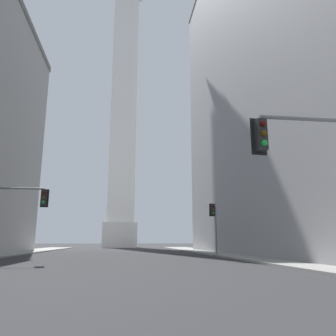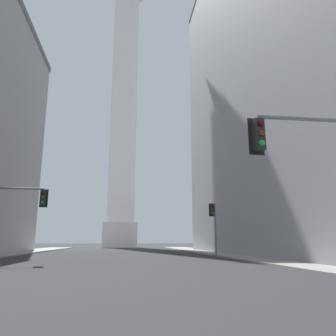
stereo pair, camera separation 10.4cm
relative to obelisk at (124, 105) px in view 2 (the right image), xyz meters
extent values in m
cube|color=gray|center=(12.49, -50.48, -35.69)|extent=(5.00, 94.64, 0.15)
cube|color=#9E9EA0|center=(23.98, -48.66, -13.73)|extent=(22.62, 51.32, 44.08)
cube|color=silver|center=(0.00, 0.00, -32.92)|extent=(7.83, 7.83, 5.68)
cube|color=white|center=(0.00, 0.00, 0.81)|extent=(6.27, 6.27, 61.78)
cylinder|color=slate|center=(7.83, -69.16, -30.02)|extent=(4.90, 0.14, 0.14)
cube|color=black|center=(5.38, -69.16, -30.69)|extent=(0.37, 0.37, 1.10)
cube|color=black|center=(5.36, -68.98, -30.69)|extent=(0.58, 0.08, 1.32)
sphere|color=#410907|center=(5.39, -69.35, -30.35)|extent=(0.22, 0.22, 0.22)
sphere|color=#483506|center=(5.39, -69.35, -30.69)|extent=(0.22, 0.22, 0.22)
sphere|color=green|center=(5.39, -69.35, -31.03)|extent=(0.22, 0.22, 0.22)
cylinder|color=slate|center=(10.18, -46.29, -33.08)|extent=(0.18, 0.18, 5.36)
cylinder|color=#262626|center=(10.18, -46.29, -35.71)|extent=(0.40, 0.40, 0.10)
cube|color=black|center=(9.89, -46.29, -31.10)|extent=(0.38, 0.38, 1.10)
cube|color=black|center=(9.87, -46.11, -31.10)|extent=(0.58, 0.10, 1.32)
sphere|color=#410907|center=(9.91, -46.48, -30.76)|extent=(0.22, 0.22, 0.22)
sphere|color=#483506|center=(9.91, -46.48, -31.10)|extent=(0.22, 0.22, 0.22)
sphere|color=green|center=(9.91, -46.48, -31.44)|extent=(0.22, 0.22, 0.22)
cylinder|color=slate|center=(-7.41, -54.63, -30.51)|extent=(4.83, 0.14, 0.14)
cube|color=black|center=(-5.00, -54.63, -31.18)|extent=(0.35, 0.35, 1.10)
cube|color=black|center=(-5.00, -54.45, -31.18)|extent=(0.58, 0.04, 1.32)
sphere|color=#410907|center=(-4.99, -54.82, -30.84)|extent=(0.22, 0.22, 0.22)
sphere|color=#483506|center=(-4.99, -54.82, -31.18)|extent=(0.22, 0.22, 0.22)
sphere|color=green|center=(-4.99, -54.82, -31.53)|extent=(0.22, 0.22, 0.22)
camera|label=1|loc=(0.79, -79.34, -34.24)|focal=35.00mm
camera|label=2|loc=(0.89, -79.36, -34.24)|focal=35.00mm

